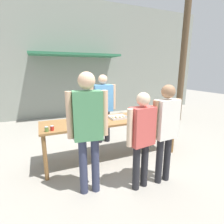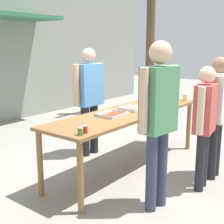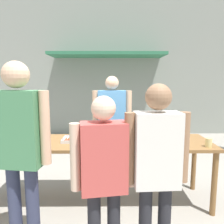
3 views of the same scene
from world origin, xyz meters
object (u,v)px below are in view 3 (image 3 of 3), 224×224
at_px(food_tray_buns, 115,139).
at_px(person_customer_waiting_in_line, 104,170).
at_px(food_tray_sausages, 78,140).
at_px(beer_cup, 209,143).
at_px(person_customer_with_cup, 156,163).
at_px(person_server_behind_table, 112,118).
at_px(person_customer_holding_hotdog, 20,142).
at_px(condiment_jar_ketchup, 5,144).

xyz_separation_m(food_tray_buns, person_customer_waiting_in_line, (-0.11, -1.14, 0.04)).
bearing_deg(food_tray_sausages, beer_cup, -10.10).
relative_size(food_tray_sausages, person_customer_waiting_in_line, 0.25).
xyz_separation_m(food_tray_sausages, beer_cup, (1.65, -0.29, 0.04)).
xyz_separation_m(person_customer_with_cup, person_customer_waiting_in_line, (-0.44, 0.00, -0.07)).
relative_size(food_tray_sausages, person_server_behind_table, 0.23).
relative_size(beer_cup, person_server_behind_table, 0.06).
bearing_deg(food_tray_sausages, person_server_behind_table, 60.63).
relative_size(person_server_behind_table, person_customer_holding_hotdog, 0.95).
height_order(condiment_jar_ketchup, person_server_behind_table, person_server_behind_table).
height_order(person_customer_holding_hotdog, person_customer_with_cup, person_customer_holding_hotdog).
distance_m(person_server_behind_table, person_customer_holding_hotdog, 1.97).
bearing_deg(person_customer_holding_hotdog, beer_cup, -154.78).
xyz_separation_m(person_server_behind_table, person_customer_holding_hotdog, (-0.86, -1.77, 0.08)).
bearing_deg(food_tray_buns, person_customer_holding_hotdog, -133.76).
xyz_separation_m(food_tray_sausages, person_server_behind_table, (0.47, 0.84, 0.16)).
bearing_deg(food_tray_buns, person_customer_with_cup, -74.03).
bearing_deg(condiment_jar_ketchup, person_customer_holding_hotdog, -54.28).
relative_size(condiment_jar_ketchup, person_customer_holding_hotdog, 0.05).
xyz_separation_m(food_tray_sausages, person_customer_with_cup, (0.83, -1.14, 0.11)).
distance_m(food_tray_sausages, person_customer_with_cup, 1.41).
bearing_deg(condiment_jar_ketchup, person_server_behind_table, 40.45).
bearing_deg(condiment_jar_ketchup, food_tray_sausages, 18.65).
relative_size(food_tray_sausages, food_tray_buns, 1.08).
bearing_deg(person_customer_with_cup, food_tray_sausages, -57.34).
bearing_deg(food_tray_buns, food_tray_sausages, -179.57).
distance_m(beer_cup, person_customer_holding_hotdog, 2.15).
height_order(beer_cup, person_customer_holding_hotdog, person_customer_holding_hotdog).
height_order(beer_cup, person_customer_with_cup, person_customer_with_cup).
relative_size(person_server_behind_table, person_customer_with_cup, 1.06).
bearing_deg(person_server_behind_table, person_customer_with_cup, -78.04).
height_order(food_tray_sausages, person_customer_holding_hotdog, person_customer_holding_hotdog).
xyz_separation_m(condiment_jar_ketchup, person_customer_holding_hotdog, (0.46, -0.64, 0.21)).
relative_size(condiment_jar_ketchup, person_customer_waiting_in_line, 0.05).
height_order(food_tray_buns, person_server_behind_table, person_server_behind_table).
height_order(food_tray_buns, beer_cup, beer_cup).
bearing_deg(person_customer_with_cup, condiment_jar_ketchup, -30.31).
bearing_deg(person_customer_waiting_in_line, food_tray_sausages, -79.97).
distance_m(person_server_behind_table, person_customer_with_cup, 2.01).
bearing_deg(beer_cup, condiment_jar_ketchup, 179.83).
relative_size(beer_cup, person_customer_holding_hotdog, 0.06).
distance_m(condiment_jar_ketchup, person_server_behind_table, 1.74).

